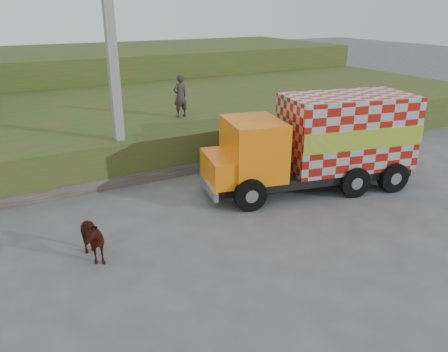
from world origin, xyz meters
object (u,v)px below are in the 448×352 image
cargo_truck (320,142)px  cow (88,238)px  pedestrian (180,96)px  utility_pole (113,62)px

cargo_truck → cow: size_ratio=5.38×
cargo_truck → cow: bearing=-161.1°
cargo_truck → pedestrian: size_ratio=4.19×
cargo_truck → pedestrian: 6.32m
cow → pedestrian: bearing=40.2°
cargo_truck → cow: cargo_truck is taller
cargo_truck → pedestrian: (-2.46, 5.77, 0.77)m
utility_pole → cow: utility_pole is taller
utility_pole → cow: (-2.19, -4.64, -3.51)m
cargo_truck → cow: (-7.80, -0.93, -1.02)m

